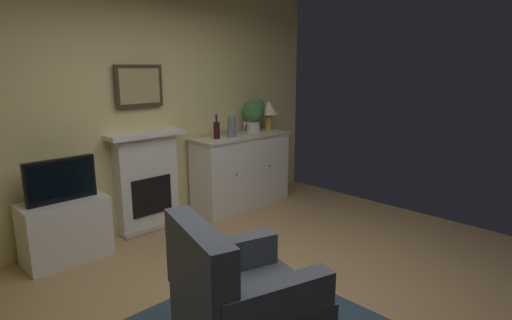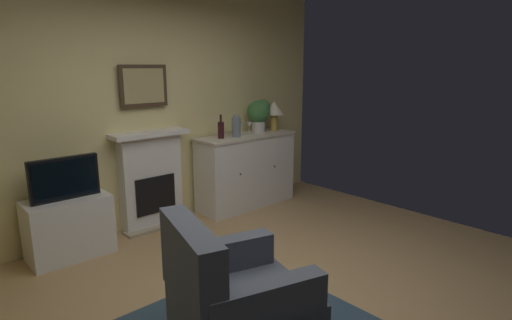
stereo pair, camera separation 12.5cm
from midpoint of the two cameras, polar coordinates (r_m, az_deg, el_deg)
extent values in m
cube|color=tan|center=(3.45, 2.11, -19.62)|extent=(5.49, 4.48, 0.10)
cube|color=#EAD68C|center=(4.71, -17.84, 8.40)|extent=(5.49, 0.06, 2.97)
cube|color=white|center=(4.81, -15.52, -3.02)|extent=(0.70, 0.18, 1.05)
cube|color=tan|center=(4.89, -14.59, -9.01)|extent=(0.77, 0.20, 0.03)
cube|color=black|center=(4.77, -14.87, -4.81)|extent=(0.48, 0.02, 0.42)
cube|color=white|center=(4.67, -15.75, 3.42)|extent=(0.87, 0.27, 0.05)
cube|color=#473323|center=(4.68, -16.56, 9.74)|extent=(0.55, 0.03, 0.45)
cube|color=tan|center=(4.66, -16.47, 9.74)|extent=(0.47, 0.01, 0.37)
cube|color=white|center=(5.39, -2.70, -1.61)|extent=(1.33, 0.45, 0.91)
cube|color=beige|center=(5.29, -2.75, 3.33)|extent=(1.36, 0.48, 0.03)
sphere|color=brown|center=(5.01, -3.40, -1.99)|extent=(0.02, 0.02, 0.02)
sphere|color=brown|center=(5.41, 1.28, -0.87)|extent=(0.02, 0.02, 0.02)
cylinder|color=#B79338|center=(5.62, 1.10, 5.20)|extent=(0.10, 0.10, 0.22)
cone|color=#EFE5C6|center=(5.59, 1.11, 7.23)|extent=(0.26, 0.26, 0.18)
cylinder|color=#331419|center=(5.02, -6.16, 4.08)|extent=(0.08, 0.08, 0.20)
cylinder|color=#331419|center=(5.00, -6.20, 5.72)|extent=(0.03, 0.03, 0.09)
cylinder|color=silver|center=(5.25, -3.37, 3.45)|extent=(0.06, 0.06, 0.00)
cylinder|color=silver|center=(5.24, -3.38, 3.96)|extent=(0.01, 0.01, 0.09)
cone|color=silver|center=(5.23, -3.39, 4.83)|extent=(0.07, 0.07, 0.07)
cylinder|color=silver|center=(5.30, -2.26, 3.55)|extent=(0.06, 0.06, 0.00)
cylinder|color=silver|center=(5.29, -2.27, 4.06)|extent=(0.01, 0.01, 0.09)
cone|color=silver|center=(5.28, -2.27, 4.92)|extent=(0.07, 0.07, 0.07)
cylinder|color=slate|center=(5.10, -4.07, 4.50)|extent=(0.11, 0.11, 0.24)
sphere|color=slate|center=(5.09, -4.09, 5.83)|extent=(0.08, 0.08, 0.08)
cube|color=white|center=(4.37, -25.54, -8.70)|extent=(0.75, 0.42, 0.58)
cube|color=black|center=(4.20, -26.09, -2.52)|extent=(0.62, 0.06, 0.40)
cube|color=black|center=(4.17, -25.95, -2.61)|extent=(0.57, 0.01, 0.35)
cylinder|color=beige|center=(5.49, -1.03, 4.60)|extent=(0.18, 0.18, 0.14)
sphere|color=#3D753D|center=(5.47, -1.04, 6.67)|extent=(0.30, 0.30, 0.30)
sphere|color=#3D753D|center=(5.48, -0.37, 7.42)|extent=(0.18, 0.18, 0.18)
cube|color=#474C56|center=(2.81, -2.23, -20.50)|extent=(0.98, 0.95, 0.32)
cube|color=#474C56|center=(2.49, -9.34, -14.39)|extent=(0.36, 0.77, 0.50)
cube|color=#474C56|center=(2.42, 1.28, -18.84)|extent=(0.73, 0.33, 0.22)
cube|color=#474C56|center=(2.93, -5.15, -12.98)|extent=(0.73, 0.33, 0.22)
cylinder|color=#473323|center=(3.29, 0.77, -19.31)|extent=(0.05, 0.05, 0.10)
camera|label=1|loc=(0.06, -90.99, -0.23)|focal=29.02mm
camera|label=2|loc=(0.06, 89.01, 0.23)|focal=29.02mm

